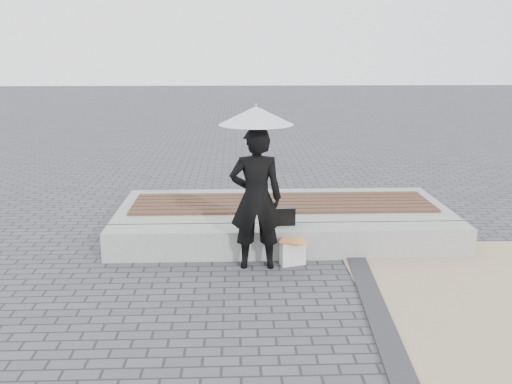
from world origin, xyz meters
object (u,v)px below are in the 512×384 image
seating_ledge (289,241)px  woman (256,199)px  parasol (256,115)px  canvas_tote (293,252)px  handbag (282,216)px

seating_ledge → woman: size_ratio=2.73×
parasol → canvas_tote: size_ratio=3.46×
woman → parasol: bearing=90.1°
seating_ledge → handbag: handbag is taller
canvas_tote → seating_ledge: bearing=75.0°
woman → handbag: bearing=-125.7°
handbag → woman: bearing=-128.6°
seating_ledge → canvas_tote: (0.01, -0.36, -0.03)m
seating_ledge → woman: woman is taller
parasol → woman: bearing=90.0°
handbag → canvas_tote: handbag is taller
woman → canvas_tote: woman is taller
seating_ledge → parasol: bearing=-138.4°
parasol → canvas_tote: bearing=6.7°
parasol → canvas_tote: (0.48, 0.06, -1.79)m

